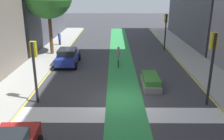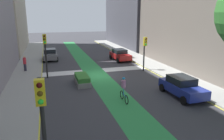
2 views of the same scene
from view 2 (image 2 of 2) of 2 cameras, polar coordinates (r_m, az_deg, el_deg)
ground_plane at (r=22.93m, az=-3.22°, el=-1.42°), size 120.00×120.00×0.00m
bike_lane_paint at (r=22.87m, az=-3.92°, el=-1.46°), size 2.40×60.00×0.01m
crosswalk_band at (r=24.81m, az=-4.32°, el=-0.19°), size 12.00×1.80×0.01m
sidewalk_left at (r=25.68m, az=13.25°, el=0.12°), size 3.00×60.00×0.15m
curb_stripe_left at (r=24.99m, az=10.26°, el=-0.28°), size 0.16×60.00×0.01m
sidewalk_right at (r=22.43m, az=-22.18°, el=-2.67°), size 3.00×60.00×0.15m
curb_stripe_right at (r=22.35m, az=-18.34°, el=-2.57°), size 0.16×60.00×0.01m
traffic_signal_near_right at (r=22.15m, az=-17.37°, el=5.64°), size 0.35×0.52×4.47m
traffic_signal_near_left at (r=24.34m, az=8.71°, el=5.96°), size 0.35×0.52×3.88m
traffic_signal_far_right at (r=8.24m, az=-18.16°, el=-10.44°), size 0.35×0.52×4.15m
car_grey_right_near at (r=31.88m, az=-16.17°, el=4.04°), size 2.04×4.21×1.57m
car_red_left_near at (r=30.29m, az=2.15°, el=4.08°), size 2.19×4.28×1.57m
car_blue_left_far at (r=17.81m, az=18.15°, el=-4.18°), size 2.09×4.24×1.57m
cyclist_in_lane at (r=15.92m, az=3.16°, el=-5.03°), size 0.32×1.73×1.86m
pedestrian_sidewalk_right_a at (r=25.93m, az=-22.21°, el=1.71°), size 0.34×0.34×1.70m
median_planter at (r=20.19m, az=-7.96°, el=-2.57°), size 1.21×2.95×0.85m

